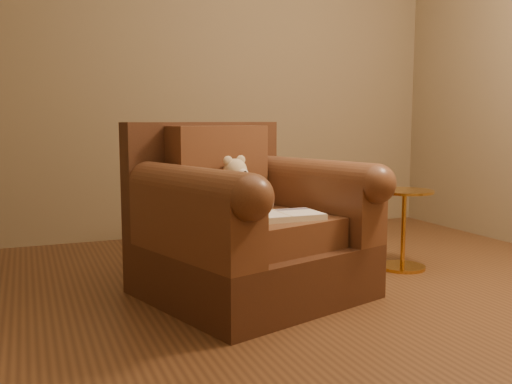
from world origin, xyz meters
name	(u,v)px	position (x,y,z in m)	size (l,w,h in m)	color
floor	(327,306)	(0.00, 0.00, 0.00)	(4.00, 4.00, 0.00)	brown
armchair	(247,228)	(-0.29, 0.35, 0.35)	(1.25, 1.21, 0.90)	#452717
teddy_bear	(238,190)	(-0.31, 0.43, 0.55)	(0.22, 0.25, 0.30)	beige
guidebook	(282,216)	(-0.19, 0.12, 0.45)	(0.39, 0.23, 0.03)	beige
side_table	(403,227)	(0.79, 0.45, 0.26)	(0.35, 0.35, 0.49)	gold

